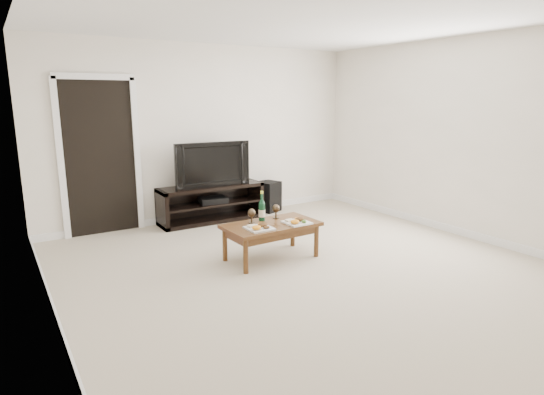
{
  "coord_description": "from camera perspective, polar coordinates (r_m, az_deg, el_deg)",
  "views": [
    {
      "loc": [
        -2.81,
        -3.61,
        1.82
      ],
      "look_at": [
        -0.1,
        0.72,
        0.7
      ],
      "focal_mm": 30.0,
      "sensor_mm": 36.0,
      "label": 1
    }
  ],
  "objects": [
    {
      "name": "ceiling",
      "position": [
        4.64,
        6.22,
        22.23
      ],
      "size": [
        5.0,
        5.5,
        0.04
      ],
      "primitive_type": "cube",
      "color": "white",
      "rests_on": "back_wall"
    },
    {
      "name": "plate_left",
      "position": [
        4.96,
        -1.61,
        -3.61
      ],
      "size": [
        0.27,
        0.27,
        0.07
      ],
      "primitive_type": "cube",
      "color": "white",
      "rests_on": "coffee_table"
    },
    {
      "name": "goblet_right",
      "position": [
        5.39,
        0.5,
        -1.75
      ],
      "size": [
        0.09,
        0.09,
        0.17
      ],
      "primitive_type": null,
      "color": "#3A2E1F",
      "rests_on": "coffee_table"
    },
    {
      "name": "av_receiver",
      "position": [
        6.86,
        -7.4,
        -0.31
      ],
      "size": [
        0.44,
        0.36,
        0.08
      ],
      "primitive_type": "cube",
      "rotation": [
        0.0,
        0.0,
        -0.16
      ],
      "color": "black",
      "rests_on": "media_console"
    },
    {
      "name": "television",
      "position": [
        6.76,
        -7.77,
        4.24
      ],
      "size": [
        1.14,
        0.21,
        0.65
      ],
      "primitive_type": "imported",
      "rotation": [
        0.0,
        0.0,
        -0.06
      ],
      "color": "black",
      "rests_on": "media_console"
    },
    {
      "name": "wine_bottle",
      "position": [
        5.28,
        -1.28,
        -1.05
      ],
      "size": [
        0.07,
        0.07,
        0.35
      ],
      "primitive_type": "cylinder",
      "color": "#0F371F",
      "rests_on": "coffee_table"
    },
    {
      "name": "back_wall",
      "position": [
        6.99,
        -8.36,
        7.99
      ],
      "size": [
        5.0,
        0.04,
        2.6
      ],
      "primitive_type": "cube",
      "color": "white",
      "rests_on": "ground"
    },
    {
      "name": "goblet_left",
      "position": [
        5.19,
        -2.58,
        -2.32
      ],
      "size": [
        0.09,
        0.09,
        0.17
      ],
      "primitive_type": null,
      "color": "#3A2E1F",
      "rests_on": "coffee_table"
    },
    {
      "name": "media_console",
      "position": [
        6.87,
        -7.63,
        -0.72
      ],
      "size": [
        1.58,
        0.45,
        0.55
      ],
      "primitive_type": "cube",
      "color": "black",
      "rests_on": "ground"
    },
    {
      "name": "floor",
      "position": [
        4.92,
        5.5,
        -9.39
      ],
      "size": [
        5.5,
        5.5,
        0.0
      ],
      "primitive_type": "plane",
      "color": "beige",
      "rests_on": "ground"
    },
    {
      "name": "coffee_table",
      "position": [
        5.25,
        -0.1,
        -5.49
      ],
      "size": [
        1.09,
        0.62,
        0.42
      ],
      "primitive_type": "cube",
      "rotation": [
        0.0,
        0.0,
        0.03
      ],
      "color": "#513616",
      "rests_on": "ground"
    },
    {
      "name": "doorway",
      "position": [
        6.51,
        -20.76,
        4.57
      ],
      "size": [
        0.9,
        0.02,
        2.05
      ],
      "primitive_type": "cube",
      "color": "black",
      "rests_on": "ground"
    },
    {
      "name": "plate_right",
      "position": [
        5.19,
        3.13,
        -2.89
      ],
      "size": [
        0.27,
        0.27,
        0.07
      ],
      "primitive_type": "cube",
      "color": "white",
      "rests_on": "coffee_table"
    },
    {
      "name": "subwoofer",
      "position": [
        7.43,
        -0.5,
        0.15
      ],
      "size": [
        0.42,
        0.42,
        0.49
      ],
      "primitive_type": "cube",
      "rotation": [
        0.0,
        0.0,
        0.35
      ],
      "color": "black",
      "rests_on": "ground"
    }
  ]
}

